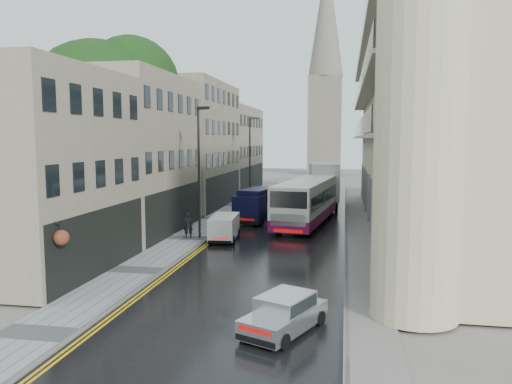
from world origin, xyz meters
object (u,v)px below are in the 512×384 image
(tree_far, at_px, (168,144))
(lamp_post_near, at_px, (199,173))
(lamp_post_far, at_px, (250,162))
(tree_near, at_px, (98,135))
(pedestrian, at_px, (188,225))
(white_lorry, at_px, (312,187))
(silver_hatchback, at_px, (246,320))
(navy_van, at_px, (237,207))
(white_van, at_px, (210,231))
(cream_bus, at_px, (279,207))

(tree_far, bearing_deg, lamp_post_near, -62.40)
(tree_far, xyz_separation_m, lamp_post_far, (7.35, 2.94, -1.80))
(tree_near, relative_size, tree_far, 1.11)
(pedestrian, bearing_deg, tree_far, -85.92)
(white_lorry, relative_size, pedestrian, 4.80)
(silver_hatchback, distance_m, lamp_post_far, 33.20)
(tree_far, xyz_separation_m, navy_van, (8.35, -7.57, -4.81))
(white_van, distance_m, lamp_post_near, 3.96)
(tree_far, distance_m, navy_van, 12.25)
(navy_van, bearing_deg, tree_near, -136.05)
(tree_near, bearing_deg, white_lorry, 46.63)
(silver_hatchback, bearing_deg, tree_far, 138.05)
(navy_van, distance_m, pedestrian, 6.64)
(pedestrian, bearing_deg, white_van, 128.92)
(cream_bus, xyz_separation_m, pedestrian, (-5.51, -4.49, -0.74))
(silver_hatchback, relative_size, lamp_post_far, 0.42)
(white_van, height_order, pedestrian, pedestrian)
(silver_hatchback, height_order, white_van, white_van)
(tree_near, xyz_separation_m, lamp_post_near, (7.40, -0.57, -2.52))
(lamp_post_near, distance_m, lamp_post_far, 16.52)
(navy_van, xyz_separation_m, lamp_post_near, (-1.25, -6.00, 3.00))
(tree_far, xyz_separation_m, cream_bus, (11.92, -9.41, -4.49))
(tree_near, relative_size, silver_hatchback, 3.82)
(tree_far, relative_size, white_van, 3.35)
(navy_van, xyz_separation_m, pedestrian, (-1.94, -6.33, -0.43))
(tree_far, bearing_deg, silver_hatchback, -65.50)
(tree_far, distance_m, silver_hatchback, 32.86)
(tree_far, height_order, pedestrian, tree_far)
(tree_far, xyz_separation_m, white_van, (8.17, -14.94, -5.37))
(white_lorry, bearing_deg, white_van, -114.63)
(silver_hatchback, xyz_separation_m, lamp_post_far, (-6.09, 32.42, 3.72))
(white_van, relative_size, lamp_post_near, 0.43)
(cream_bus, xyz_separation_m, silver_hatchback, (1.52, -20.07, -1.03))
(cream_bus, bearing_deg, white_van, -117.18)
(silver_hatchback, xyz_separation_m, lamp_post_near, (-6.34, 15.91, 3.72))
(navy_van, distance_m, lamp_post_near, 6.83)
(white_van, height_order, navy_van, navy_van)
(silver_hatchback, bearing_deg, pedestrian, 137.84)
(lamp_post_far, bearing_deg, pedestrian, -109.83)
(navy_van, height_order, lamp_post_far, lamp_post_far)
(cream_bus, bearing_deg, lamp_post_far, 117.27)
(tree_far, distance_m, lamp_post_far, 8.12)
(silver_hatchback, distance_m, lamp_post_near, 17.52)
(lamp_post_far, bearing_deg, cream_bus, -86.32)
(navy_van, bearing_deg, lamp_post_far, 107.26)
(cream_bus, bearing_deg, tree_far, 148.68)
(cream_bus, xyz_separation_m, white_van, (-3.75, -5.53, -0.87))
(silver_hatchback, bearing_deg, white_lorry, 113.34)
(white_lorry, bearing_deg, tree_near, -140.03)
(pedestrian, xyz_separation_m, lamp_post_far, (0.94, 16.84, 3.44))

